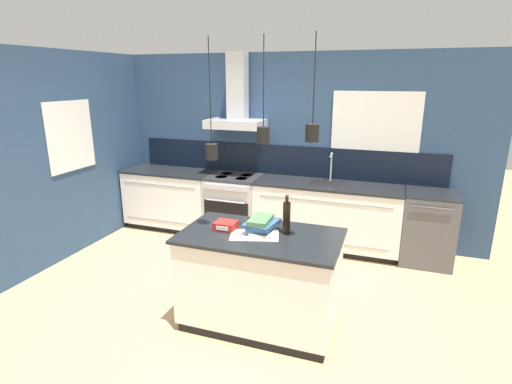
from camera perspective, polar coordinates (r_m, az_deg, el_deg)
The scene contains 12 objects.
ground_plane at distance 4.39m, azimuth -3.86°, elevation -15.10°, with size 16.00×16.00×0.00m, color tan.
wall_back at distance 5.72m, azimuth 3.52°, elevation 6.87°, with size 5.60×2.42×2.60m.
wall_left at distance 5.79m, azimuth -24.00°, elevation 5.11°, with size 0.08×3.80×2.60m.
counter_run_left at distance 6.31m, azimuth -12.02°, elevation -0.93°, with size 1.37×0.64×0.91m.
counter_run_sink at distance 5.50m, azimuth 10.03°, elevation -3.37°, with size 1.94×0.64×1.30m.
oven_range at distance 5.84m, azimuth -3.10°, elevation -2.03°, with size 0.76×0.66×0.91m.
dishwasher at distance 5.46m, azimuth 23.31°, elevation -4.69°, with size 0.62×0.65×0.91m.
kitchen_island at distance 3.80m, azimuth 0.60°, elevation -12.38°, with size 1.45×0.83×0.91m.
bottle_on_island at distance 3.59m, azimuth 4.40°, elevation -3.63°, with size 0.07×0.07×0.36m.
book_stack at distance 3.62m, azimuth 0.81°, elevation -4.78°, with size 0.29×0.36×0.15m.
red_supply_box at distance 3.73m, azimuth -4.35°, elevation -4.77°, with size 0.20×0.17×0.07m.
paper_pile at distance 3.58m, azimuth -0.22°, elevation -6.19°, with size 0.49×0.38×0.01m.
Camera 1 is at (1.51, -3.44, 2.27)m, focal length 28.00 mm.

